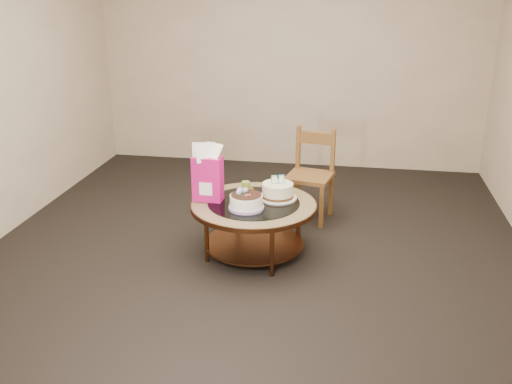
% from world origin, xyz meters
% --- Properties ---
extents(ground, '(5.00, 5.00, 0.00)m').
position_xyz_m(ground, '(0.00, 0.00, 0.00)').
color(ground, black).
rests_on(ground, ground).
extents(room_walls, '(4.52, 5.02, 2.61)m').
position_xyz_m(room_walls, '(0.00, 0.00, 1.54)').
color(room_walls, '#C4AF94').
rests_on(room_walls, ground).
extents(coffee_table, '(1.02, 1.02, 0.46)m').
position_xyz_m(coffee_table, '(0.00, -0.00, 0.38)').
color(coffee_table, '#562F18').
rests_on(coffee_table, ground).
extents(decorated_cake, '(0.28, 0.28, 0.16)m').
position_xyz_m(decorated_cake, '(-0.04, -0.14, 0.51)').
color(decorated_cake, '#A78DC8').
rests_on(decorated_cake, coffee_table).
extents(cream_cake, '(0.32, 0.32, 0.20)m').
position_xyz_m(cream_cake, '(0.18, 0.12, 0.52)').
color(cream_cake, silver).
rests_on(cream_cake, coffee_table).
extents(gift_bag, '(0.24, 0.18, 0.47)m').
position_xyz_m(gift_bag, '(-0.37, -0.01, 0.69)').
color(gift_bag, '#D21378').
rests_on(gift_bag, coffee_table).
extents(pillar_candle, '(0.13, 0.13, 0.10)m').
position_xyz_m(pillar_candle, '(-0.11, 0.23, 0.49)').
color(pillar_candle, '#DDC05B').
rests_on(pillar_candle, coffee_table).
extents(dining_chair, '(0.46, 0.46, 0.85)m').
position_xyz_m(dining_chair, '(0.39, 0.85, 0.43)').
color(dining_chair, brown).
rests_on(dining_chair, ground).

